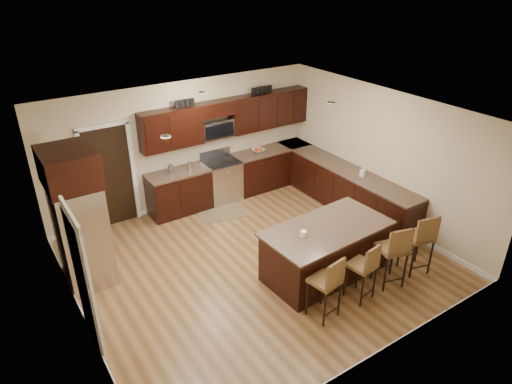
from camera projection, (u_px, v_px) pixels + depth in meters
floor at (257, 262)px, 8.19m from camera, size 6.00×6.00×0.00m
ceiling at (257, 117)px, 6.96m from camera, size 6.00×6.00×0.00m
wall_back at (185, 145)px, 9.62m from camera, size 6.00×0.00×6.00m
wall_left at (70, 252)px, 6.10m from camera, size 0.00×5.50×5.50m
wall_right at (383, 157)px, 9.05m from camera, size 0.00×5.50×5.50m
base_cabinets at (293, 184)px, 9.99m from camera, size 4.02×3.96×0.92m
upper_cabinets at (231, 116)px, 9.78m from camera, size 4.00×0.33×0.80m
range at (222, 180)px, 10.13m from camera, size 0.76×0.64×1.11m
microwave at (216, 129)px, 9.72m from camera, size 0.76×0.31×0.40m
doorway at (110, 177)px, 8.94m from camera, size 0.85×0.03×2.06m
pantry_door at (82, 283)px, 6.04m from camera, size 0.03×0.80×2.04m
letter_decor at (225, 96)px, 9.51m from camera, size 2.20×0.03×0.15m
island at (325, 252)px, 7.70m from camera, size 2.20×1.23×0.92m
stool_left at (328, 282)px, 6.62m from camera, size 0.46×0.46×1.07m
stool_mid at (365, 266)px, 7.01m from camera, size 0.43×0.43×1.02m
stool_right at (394, 249)px, 7.29m from camera, size 0.52×0.52×1.13m
refrigerator at (79, 217)px, 7.21m from camera, size 0.79×0.95×2.35m
floor_mat at (221, 213)px, 9.75m from camera, size 1.11×0.87×0.01m
fruit_bowl at (258, 151)px, 10.39m from camera, size 0.30×0.30×0.07m
soap_bottle at (363, 171)px, 9.19m from camera, size 0.12×0.12×0.21m
canister_tall at (171, 169)px, 9.30m from camera, size 0.12×0.12×0.19m
canister_short at (190, 166)px, 9.52m from camera, size 0.11×0.11×0.16m
island_jar at (303, 234)px, 7.21m from camera, size 0.10×0.10×0.10m
stool_extra at (421, 237)px, 7.60m from camera, size 0.52×0.52×1.13m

